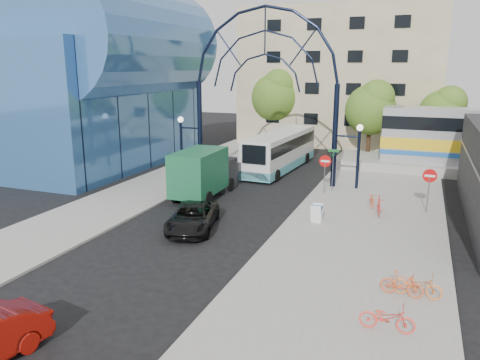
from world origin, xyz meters
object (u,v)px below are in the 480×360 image
at_px(green_truck, 204,173).
at_px(bike_far_b, 402,284).
at_px(bike_far_a, 417,285).
at_px(sandwich_board, 317,211).
at_px(tree_north_b, 277,94).
at_px(street_name_sign, 333,161).
at_px(tree_north_a, 372,107).
at_px(tree_north_c, 444,111).
at_px(city_bus, 281,150).
at_px(gateway_arch, 265,59).
at_px(do_not_enter_sign, 429,180).
at_px(bike_near_a, 372,199).
at_px(bike_far_c, 387,318).
at_px(stop_sign, 325,165).
at_px(bike_near_b, 379,206).
at_px(black_suv, 193,217).

height_order(green_truck, bike_far_b, green_truck).
distance_m(green_truck, bike_far_a, 16.15).
bearing_deg(sandwich_board, tree_north_b, 111.59).
distance_m(street_name_sign, tree_north_a, 13.59).
height_order(tree_north_c, city_bus, tree_north_c).
bearing_deg(bike_far_b, gateway_arch, 40.48).
xyz_separation_m(do_not_enter_sign, bike_far_a, (-0.33, -10.74, -1.41)).
bearing_deg(bike_far_b, bike_far_a, -68.77).
xyz_separation_m(gateway_arch, bike_near_a, (8.00, -3.87, -8.02)).
relative_size(bike_far_a, bike_far_c, 1.00).
bearing_deg(stop_sign, bike_far_a, -65.27).
bearing_deg(gateway_arch, tree_north_b, 103.68).
bearing_deg(tree_north_a, bike_far_a, -80.32).
distance_m(tree_north_b, bike_far_c, 36.39).
distance_m(tree_north_b, bike_near_a, 23.56).
bearing_deg(green_truck, bike_near_b, -2.77).
relative_size(sandwich_board, black_suv, 0.21).
xyz_separation_m(do_not_enter_sign, bike_far_b, (-0.85, -10.88, -1.40)).
bearing_deg(do_not_enter_sign, bike_near_a, 177.41).
height_order(tree_north_a, green_truck, tree_north_a).
xyz_separation_m(street_name_sign, black_suv, (-5.32, -9.60, -1.48)).
distance_m(gateway_arch, tree_north_b, 16.72).
height_order(gateway_arch, city_bus, gateway_arch).
xyz_separation_m(sandwich_board, tree_north_a, (0.52, 19.95, 3.86)).
distance_m(black_suv, bike_far_b, 10.99).
height_order(tree_north_a, bike_near_a, tree_north_a).
relative_size(do_not_enter_sign, bike_near_a, 1.58).
bearing_deg(street_name_sign, gateway_arch, 164.93).
xyz_separation_m(stop_sign, bike_far_c, (5.03, -15.46, -1.43)).
xyz_separation_m(tree_north_c, bike_near_a, (-4.12, -17.79, -3.74)).
bearing_deg(tree_north_c, tree_north_b, 172.88).
height_order(sandwich_board, tree_north_c, tree_north_c).
height_order(do_not_enter_sign, bike_near_a, do_not_enter_sign).
bearing_deg(bike_near_b, street_name_sign, 122.58).
bearing_deg(city_bus, bike_far_c, -62.03).
height_order(do_not_enter_sign, bike_far_a, do_not_enter_sign).
bearing_deg(stop_sign, bike_far_b, -67.44).
height_order(sandwich_board, bike_far_a, sandwich_board).
distance_m(bike_near_b, bike_far_b, 9.59).
distance_m(sandwich_board, tree_north_a, 20.33).
bearing_deg(tree_north_b, gateway_arch, -76.32).
relative_size(tree_north_c, bike_near_a, 4.15).
relative_size(bike_far_a, bike_far_b, 1.12).
relative_size(gateway_arch, bike_far_a, 8.04).
distance_m(do_not_enter_sign, tree_north_a, 16.86).
bearing_deg(bike_near_a, tree_north_c, 68.72).
bearing_deg(stop_sign, street_name_sign, 56.36).
bearing_deg(black_suv, city_bus, 74.82).
height_order(street_name_sign, bike_far_c, street_name_sign).
bearing_deg(stop_sign, black_suv, -118.69).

